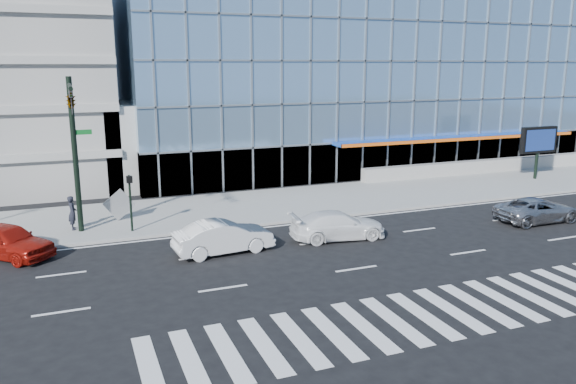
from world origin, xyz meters
name	(u,v)px	position (x,y,z in m)	size (l,w,h in m)	color
ground	(318,242)	(0.00, 0.00, 0.00)	(160.00, 160.00, 0.00)	black
sidewalk	(266,205)	(0.00, 8.00, 0.07)	(120.00, 8.00, 0.15)	gray
theatre_building	(339,77)	(14.00, 26.00, 7.50)	(42.00, 26.00, 15.00)	#78A1C8
ramp_block	(144,144)	(-6.00, 18.00, 3.00)	(6.00, 8.00, 6.00)	gray
retaining_wall	(521,163)	(24.00, 11.60, 0.65)	(30.00, 0.80, 1.00)	gray
traffic_signal	(72,119)	(-11.00, 4.57, 6.16)	(1.14, 5.74, 8.00)	black
ped_signal_post	(130,194)	(-8.50, 4.94, 2.14)	(0.30, 0.33, 3.00)	black
marquee_sign	(538,141)	(22.00, 7.99, 3.07)	(3.20, 0.43, 4.00)	black
silver_suv	(538,210)	(13.19, -1.02, 0.69)	(2.27, 4.93, 1.37)	#AEADB2
white_suv	(338,225)	(1.19, 0.22, 0.71)	(2.00, 4.92, 1.43)	white
white_sedan	(224,237)	(-4.81, 0.24, 0.78)	(1.64, 4.71, 1.55)	silver
red_sedan	(7,241)	(-14.26, 3.26, 0.79)	(1.87, 4.65, 1.59)	#9A140B
pedestrian	(72,213)	(-11.37, 6.43, 1.06)	(0.66, 0.44, 1.82)	black
tilted_panel	(119,205)	(-8.89, 7.39, 1.06)	(1.30, 0.06, 1.30)	gray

